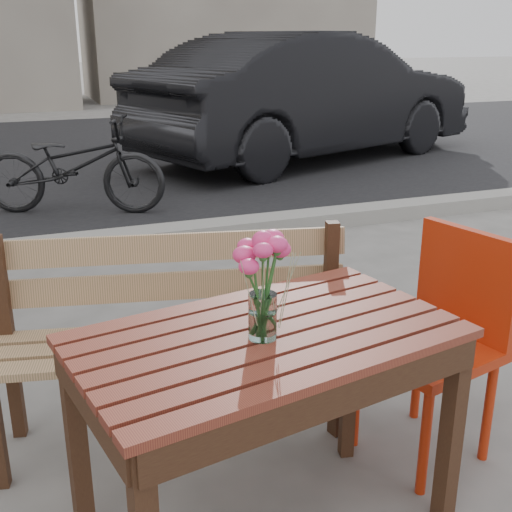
{
  "coord_description": "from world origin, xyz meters",
  "views": [
    {
      "loc": [
        -0.54,
        -1.5,
        1.46
      ],
      "look_at": [
        0.06,
        0.05,
        0.89
      ],
      "focal_mm": 45.0,
      "sensor_mm": 36.0,
      "label": 1
    }
  ],
  "objects_px": {
    "red_chair": "(443,329)",
    "main_vase": "(263,273)",
    "bicycle": "(73,166)",
    "main_table": "(267,366)",
    "parked_car": "(309,97)"
  },
  "relations": [
    {
      "from": "red_chair",
      "to": "main_vase",
      "type": "bearing_deg",
      "value": -89.07
    },
    {
      "from": "red_chair",
      "to": "bicycle",
      "type": "height_order",
      "value": "bicycle"
    },
    {
      "from": "red_chair",
      "to": "bicycle",
      "type": "bearing_deg",
      "value": 179.15
    },
    {
      "from": "bicycle",
      "to": "main_vase",
      "type": "bearing_deg",
      "value": -156.8
    },
    {
      "from": "main_vase",
      "to": "main_table",
      "type": "bearing_deg",
      "value": 47.99
    },
    {
      "from": "main_table",
      "to": "red_chair",
      "type": "distance_m",
      "value": 0.76
    },
    {
      "from": "main_vase",
      "to": "parked_car",
      "type": "xyz_separation_m",
      "value": [
        2.92,
        5.8,
        -0.1
      ]
    },
    {
      "from": "red_chair",
      "to": "main_vase",
      "type": "height_order",
      "value": "main_vase"
    },
    {
      "from": "parked_car",
      "to": "main_table",
      "type": "bearing_deg",
      "value": 133.61
    },
    {
      "from": "main_table",
      "to": "parked_car",
      "type": "bearing_deg",
      "value": 53.0
    },
    {
      "from": "red_chair",
      "to": "bicycle",
      "type": "relative_size",
      "value": 0.52
    },
    {
      "from": "red_chair",
      "to": "main_vase",
      "type": "xyz_separation_m",
      "value": [
        -0.76,
        -0.19,
        0.38
      ]
    },
    {
      "from": "parked_car",
      "to": "bicycle",
      "type": "relative_size",
      "value": 2.92
    },
    {
      "from": "main_vase",
      "to": "red_chair",
      "type": "bearing_deg",
      "value": 14.2
    },
    {
      "from": "main_table",
      "to": "bicycle",
      "type": "distance_m",
      "value": 4.12
    }
  ]
}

